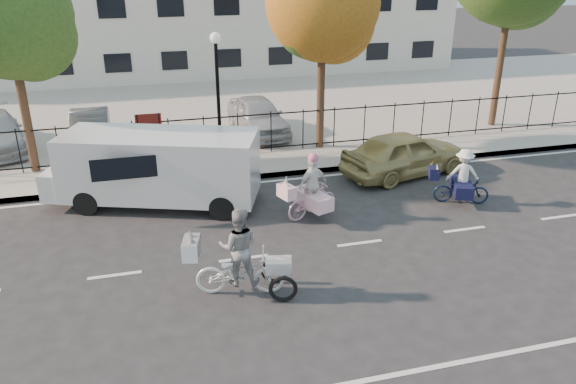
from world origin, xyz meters
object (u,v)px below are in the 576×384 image
object	(u,v)px
lamppost	(217,75)
gold_sedan	(405,153)
lot_car_c	(90,129)
bull_bike	(461,182)
white_van	(157,166)
pedestrian	(86,159)
unicorn_bike	(312,194)
zebra_trike	(240,262)
lot_car_d	(258,116)

from	to	relation	value
lamppost	gold_sedan	bearing A→B (deg)	-24.86
lot_car_c	bull_bike	bearing A→B (deg)	-38.23
white_van	pedestrian	xyz separation A→B (m)	(-2.07, 1.92, -0.25)
unicorn_bike	zebra_trike	bearing A→B (deg)	121.17
pedestrian	lot_car_d	size ratio (longest dim) A/B	0.37
zebra_trike	unicorn_bike	distance (m)	4.15
gold_sedan	lot_car_d	bearing A→B (deg)	21.05
unicorn_bike	lot_car_c	distance (m)	9.96
bull_bike	lot_car_d	size ratio (longest dim) A/B	0.43
lot_car_d	lamppost	bearing A→B (deg)	-129.96
gold_sedan	lot_car_c	distance (m)	11.51
white_van	gold_sedan	xyz separation A→B (m)	(7.97, 0.36, -0.43)
lamppost	zebra_trike	xyz separation A→B (m)	(-0.83, -8.23, -2.35)
white_van	lot_car_c	bearing A→B (deg)	130.39
lot_car_c	lot_car_d	world-z (taller)	lot_car_d
lot_car_d	lot_car_c	bearing A→B (deg)	174.27
zebra_trike	bull_bike	bearing A→B (deg)	-53.08
white_van	pedestrian	world-z (taller)	white_van
bull_bike	lot_car_d	distance (m)	9.04
lamppost	lot_car_c	bearing A→B (deg)	147.69
white_van	gold_sedan	world-z (taller)	white_van
gold_sedan	white_van	bearing A→B (deg)	78.41
lamppost	unicorn_bike	xyz separation A→B (m)	(1.76, -4.99, -2.42)
unicorn_bike	lot_car_d	distance (m)	7.73
lot_car_c	white_van	bearing A→B (deg)	-71.08
gold_sedan	bull_bike	bearing A→B (deg)	178.63
zebra_trike	white_van	bearing A→B (deg)	29.05
white_van	pedestrian	distance (m)	2.84
bull_bike	white_van	size ratio (longest dim) A/B	0.28
bull_bike	lot_car_c	world-z (taller)	bull_bike
bull_bike	gold_sedan	bearing A→B (deg)	34.78
zebra_trike	white_van	world-z (taller)	white_van
white_van	unicorn_bike	bearing A→B (deg)	-6.34
lot_car_d	zebra_trike	bearing A→B (deg)	-109.11
unicorn_bike	lot_car_d	bearing A→B (deg)	-21.18
zebra_trike	lamppost	bearing A→B (deg)	7.90
unicorn_bike	gold_sedan	size ratio (longest dim) A/B	0.43
lamppost	gold_sedan	distance (m)	6.72
zebra_trike	white_van	distance (m)	5.44
gold_sedan	lot_car_c	size ratio (longest dim) A/B	1.12
zebra_trike	bull_bike	world-z (taller)	zebra_trike
zebra_trike	bull_bike	distance (m)	7.74
white_van	zebra_trike	bearing A→B (deg)	-54.73
bull_bike	lot_car_c	distance (m)	13.36
unicorn_bike	bull_bike	distance (m)	4.52
lamppost	lot_car_d	distance (m)	4.02
lamppost	bull_bike	xyz separation A→B (m)	(6.28, -5.17, -2.45)
white_van	pedestrian	bearing A→B (deg)	157.05
lamppost	white_van	size ratio (longest dim) A/B	0.67
lamppost	pedestrian	distance (m)	4.98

